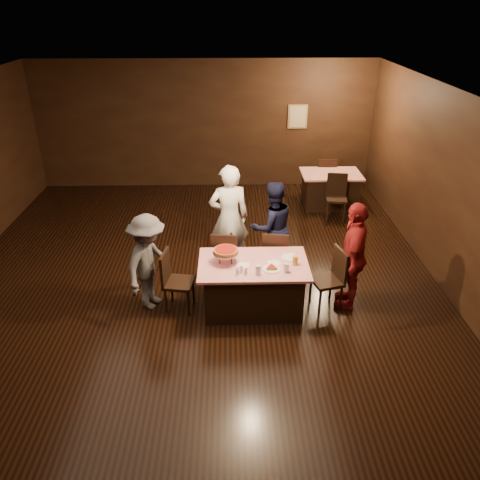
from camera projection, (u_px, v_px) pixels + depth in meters
name	position (u px, v px, depth m)	size (l,w,h in m)	color
room	(188.00, 168.00, 6.39)	(10.00, 10.04, 3.02)	black
main_table	(253.00, 286.00, 6.97)	(1.60, 1.00, 0.77)	red
back_table	(330.00, 190.00, 10.45)	(1.30, 0.90, 0.77)	red
chair_far_left	(226.00, 256.00, 7.59)	(0.42, 0.42, 0.95)	black
chair_far_right	(275.00, 255.00, 7.60)	(0.42, 0.42, 0.95)	black
chair_end_left	(179.00, 282.00, 6.91)	(0.42, 0.42, 0.95)	black
chair_end_right	(327.00, 280.00, 6.95)	(0.42, 0.42, 0.95)	black
chair_back_near	(337.00, 198.00, 9.79)	(0.42, 0.42, 0.95)	black
chair_back_far	(325.00, 177.00, 10.94)	(0.42, 0.42, 0.95)	black
diner_white_jacket	(229.00, 218.00, 7.84)	(0.67, 0.44, 1.84)	white
diner_navy_hoodie	(272.00, 227.00, 7.80)	(0.78, 0.60, 1.60)	black
diner_grey_knit	(149.00, 262.00, 6.86)	(0.97, 0.56, 1.50)	#58575C
diner_red_shirt	(353.00, 256.00, 6.85)	(0.99, 0.41, 1.68)	maroon
pizza_stand	(226.00, 251.00, 6.75)	(0.38, 0.38, 0.22)	black
plate_with_slice	(272.00, 268.00, 6.63)	(0.25, 0.25, 0.06)	white
plate_empty	(290.00, 257.00, 6.94)	(0.25, 0.25, 0.01)	white
glass_front_left	(258.00, 270.00, 6.50)	(0.08, 0.08, 0.14)	silver
glass_front_right	(286.00, 268.00, 6.55)	(0.08, 0.08, 0.14)	silver
glass_amber	(295.00, 260.00, 6.73)	(0.08, 0.08, 0.14)	#BF7F26
condiments	(241.00, 271.00, 6.52)	(0.17, 0.10, 0.09)	silver
napkin_center	(274.00, 263.00, 6.80)	(0.16, 0.16, 0.01)	white
napkin_left	(243.00, 265.00, 6.75)	(0.16, 0.16, 0.01)	white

